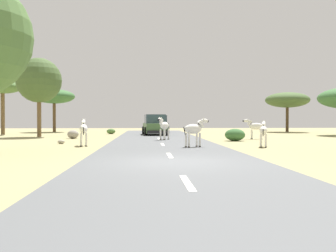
{
  "coord_description": "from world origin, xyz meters",
  "views": [
    {
      "loc": [
        -0.93,
        -11.94,
        1.42
      ],
      "look_at": [
        0.43,
        11.42,
        0.97
      ],
      "focal_mm": 40.15,
      "sensor_mm": 36.0,
      "label": 1
    }
  ],
  "objects_px": {
    "zebra_1": "(194,129)",
    "tree_7": "(54,97)",
    "tree_3": "(3,88)",
    "zebra_2": "(263,131)",
    "car_1": "(155,125)",
    "rock_1": "(73,134)",
    "tree_4": "(39,81)",
    "bush_1": "(235,135)",
    "zebra_0": "(164,126)",
    "rock_0": "(61,142)",
    "zebra_4": "(255,127)",
    "car_0": "(158,124)",
    "zebra_3": "(84,129)",
    "tree_5": "(287,100)",
    "bush_0": "(111,131)"
  },
  "relations": [
    {
      "from": "zebra_1",
      "to": "rock_1",
      "type": "height_order",
      "value": "zebra_1"
    },
    {
      "from": "zebra_2",
      "to": "rock_0",
      "type": "relative_size",
      "value": 3.48
    },
    {
      "from": "rock_1",
      "to": "car_1",
      "type": "bearing_deg",
      "value": 40.5
    },
    {
      "from": "zebra_3",
      "to": "rock_0",
      "type": "bearing_deg",
      "value": 122.1
    },
    {
      "from": "tree_4",
      "to": "tree_7",
      "type": "relative_size",
      "value": 1.35
    },
    {
      "from": "bush_0",
      "to": "bush_1",
      "type": "height_order",
      "value": "bush_1"
    },
    {
      "from": "zebra_3",
      "to": "car_0",
      "type": "height_order",
      "value": "car_0"
    },
    {
      "from": "tree_4",
      "to": "tree_5",
      "type": "relative_size",
      "value": 1.32
    },
    {
      "from": "tree_4",
      "to": "zebra_0",
      "type": "bearing_deg",
      "value": -29.74
    },
    {
      "from": "car_1",
      "to": "car_0",
      "type": "bearing_deg",
      "value": -98.28
    },
    {
      "from": "zebra_3",
      "to": "tree_5",
      "type": "relative_size",
      "value": 0.33
    },
    {
      "from": "bush_0",
      "to": "zebra_2",
      "type": "bearing_deg",
      "value": -61.39
    },
    {
      "from": "bush_1",
      "to": "rock_1",
      "type": "relative_size",
      "value": 1.63
    },
    {
      "from": "zebra_1",
      "to": "zebra_4",
      "type": "relative_size",
      "value": 0.93
    },
    {
      "from": "car_1",
      "to": "bush_1",
      "type": "distance_m",
      "value": 9.82
    },
    {
      "from": "zebra_4",
      "to": "rock_1",
      "type": "xyz_separation_m",
      "value": [
        -12.84,
        1.27,
        -0.56
      ]
    },
    {
      "from": "zebra_1",
      "to": "car_0",
      "type": "xyz_separation_m",
      "value": [
        -1.16,
        20.44,
        -0.06
      ]
    },
    {
      "from": "tree_4",
      "to": "bush_0",
      "type": "distance_m",
      "value": 8.49
    },
    {
      "from": "zebra_3",
      "to": "bush_0",
      "type": "height_order",
      "value": "zebra_3"
    },
    {
      "from": "zebra_4",
      "to": "car_0",
      "type": "relative_size",
      "value": 0.35
    },
    {
      "from": "tree_4",
      "to": "zebra_2",
      "type": "bearing_deg",
      "value": -38.72
    },
    {
      "from": "tree_7",
      "to": "zebra_3",
      "type": "bearing_deg",
      "value": -72.67
    },
    {
      "from": "car_1",
      "to": "tree_4",
      "type": "bearing_deg",
      "value": 9.58
    },
    {
      "from": "zebra_4",
      "to": "car_0",
      "type": "xyz_separation_m",
      "value": [
        -6.45,
        12.71,
        -0.02
      ]
    },
    {
      "from": "car_0",
      "to": "tree_5",
      "type": "relative_size",
      "value": 0.95
    },
    {
      "from": "car_1",
      "to": "rock_1",
      "type": "relative_size",
      "value": 5.62
    },
    {
      "from": "car_1",
      "to": "bush_1",
      "type": "xyz_separation_m",
      "value": [
        4.92,
        -8.49,
        -0.46
      ]
    },
    {
      "from": "car_0",
      "to": "tree_3",
      "type": "relative_size",
      "value": 0.92
    },
    {
      "from": "car_0",
      "to": "tree_4",
      "type": "bearing_deg",
      "value": -141.67
    },
    {
      "from": "car_1",
      "to": "tree_4",
      "type": "height_order",
      "value": "tree_4"
    },
    {
      "from": "zebra_1",
      "to": "tree_7",
      "type": "height_order",
      "value": "tree_7"
    },
    {
      "from": "tree_5",
      "to": "bush_0",
      "type": "distance_m",
      "value": 19.2
    },
    {
      "from": "bush_1",
      "to": "bush_0",
      "type": "bearing_deg",
      "value": 127.75
    },
    {
      "from": "bush_0",
      "to": "tree_5",
      "type": "bearing_deg",
      "value": 13.02
    },
    {
      "from": "zebra_4",
      "to": "tree_3",
      "type": "bearing_deg",
      "value": 76.89
    },
    {
      "from": "car_1",
      "to": "tree_7",
      "type": "distance_m",
      "value": 13.93
    },
    {
      "from": "zebra_2",
      "to": "tree_3",
      "type": "distance_m",
      "value": 24.59
    },
    {
      "from": "rock_1",
      "to": "bush_0",
      "type": "bearing_deg",
      "value": 76.73
    },
    {
      "from": "zebra_0",
      "to": "bush_1",
      "type": "relative_size",
      "value": 1.16
    },
    {
      "from": "rock_0",
      "to": "tree_3",
      "type": "bearing_deg",
      "value": 122.04
    },
    {
      "from": "zebra_1",
      "to": "car_1",
      "type": "height_order",
      "value": "car_1"
    },
    {
      "from": "car_0",
      "to": "rock_0",
      "type": "height_order",
      "value": "car_0"
    },
    {
      "from": "car_0",
      "to": "rock_0",
      "type": "distance_m",
      "value": 18.08
    },
    {
      "from": "zebra_1",
      "to": "tree_3",
      "type": "distance_m",
      "value": 22.29
    },
    {
      "from": "tree_4",
      "to": "zebra_3",
      "type": "bearing_deg",
      "value": -63.33
    },
    {
      "from": "bush_0",
      "to": "zebra_4",
      "type": "bearing_deg",
      "value": -40.92
    },
    {
      "from": "car_0",
      "to": "zebra_2",
      "type": "bearing_deg",
      "value": -80.57
    },
    {
      "from": "tree_3",
      "to": "zebra_2",
      "type": "bearing_deg",
      "value": -40.13
    },
    {
      "from": "zebra_0",
      "to": "rock_0",
      "type": "relative_size",
      "value": 3.75
    },
    {
      "from": "zebra_2",
      "to": "bush_1",
      "type": "distance_m",
      "value": 5.24
    }
  ]
}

